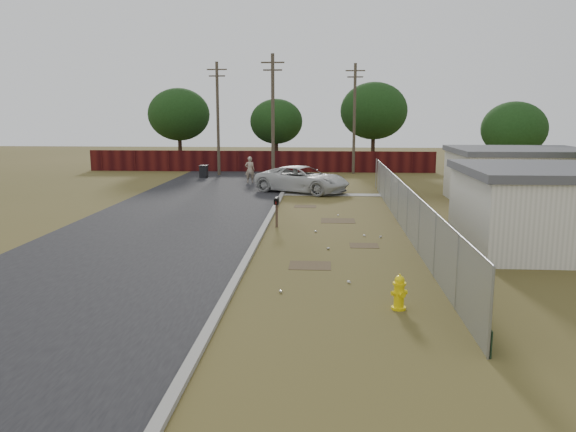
# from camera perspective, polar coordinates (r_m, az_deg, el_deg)

# --- Properties ---
(ground) EXTENTS (120.00, 120.00, 0.00)m
(ground) POSITION_cam_1_polar(r_m,az_deg,el_deg) (23.74, 4.53, -1.85)
(ground) COLOR brown
(ground) RESTS_ON ground
(street) EXTENTS (15.10, 60.00, 0.12)m
(street) POSITION_cam_1_polar(r_m,az_deg,el_deg) (32.29, -7.71, 1.41)
(street) COLOR black
(street) RESTS_ON ground
(chainlink_fence) EXTENTS (0.10, 27.06, 2.02)m
(chainlink_fence) POSITION_cam_1_polar(r_m,az_deg,el_deg) (24.83, 11.75, 0.38)
(chainlink_fence) COLOR gray
(chainlink_fence) RESTS_ON ground
(privacy_fence) EXTENTS (30.00, 0.12, 1.80)m
(privacy_fence) POSITION_cam_1_polar(r_m,az_deg,el_deg) (48.70, -2.88, 5.57)
(privacy_fence) COLOR #49110F
(privacy_fence) RESTS_ON ground
(utility_poles) EXTENTS (12.60, 8.24, 9.00)m
(utility_poles) POSITION_cam_1_polar(r_m,az_deg,el_deg) (43.99, -0.53, 10.01)
(utility_poles) COLOR brown
(utility_poles) RESTS_ON ground
(houses) EXTENTS (9.30, 17.24, 3.10)m
(houses) POSITION_cam_1_polar(r_m,az_deg,el_deg) (28.38, 24.50, 2.46)
(houses) COLOR white
(houses) RESTS_ON ground
(horizon_trees) EXTENTS (33.32, 31.94, 7.78)m
(horizon_trees) POSITION_cam_1_polar(r_m,az_deg,el_deg) (46.77, 5.34, 9.91)
(horizon_trees) COLOR #342117
(horizon_trees) RESTS_ON ground
(fire_hydrant) EXTENTS (0.49, 0.49, 0.95)m
(fire_hydrant) POSITION_cam_1_polar(r_m,az_deg,el_deg) (14.97, 11.23, -7.66)
(fire_hydrant) COLOR yellow
(fire_hydrant) RESTS_ON ground
(mailbox) EXTENTS (0.21, 0.58, 1.36)m
(mailbox) POSITION_cam_1_polar(r_m,az_deg,el_deg) (24.90, -1.16, 1.27)
(mailbox) COLOR brown
(mailbox) RESTS_ON ground
(pickup_truck) EXTENTS (6.67, 5.20, 1.68)m
(pickup_truck) POSITION_cam_1_polar(r_m,az_deg,el_deg) (36.00, 1.49, 3.75)
(pickup_truck) COLOR silver
(pickup_truck) RESTS_ON ground
(pedestrian) EXTENTS (0.75, 0.55, 1.91)m
(pedestrian) POSITION_cam_1_polar(r_m,az_deg,el_deg) (40.96, -3.90, 4.71)
(pedestrian) COLOR tan
(pedestrian) RESTS_ON ground
(trash_bin) EXTENTS (0.65, 0.72, 0.98)m
(trash_bin) POSITION_cam_1_polar(r_m,az_deg,el_deg) (44.63, -8.56, 4.51)
(trash_bin) COLOR black
(trash_bin) RESTS_ON ground
(scattered_litter) EXTENTS (3.63, 12.31, 0.07)m
(scattered_litter) POSITION_cam_1_polar(r_m,az_deg,el_deg) (21.82, 5.18, -2.86)
(scattered_litter) COLOR silver
(scattered_litter) RESTS_ON ground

